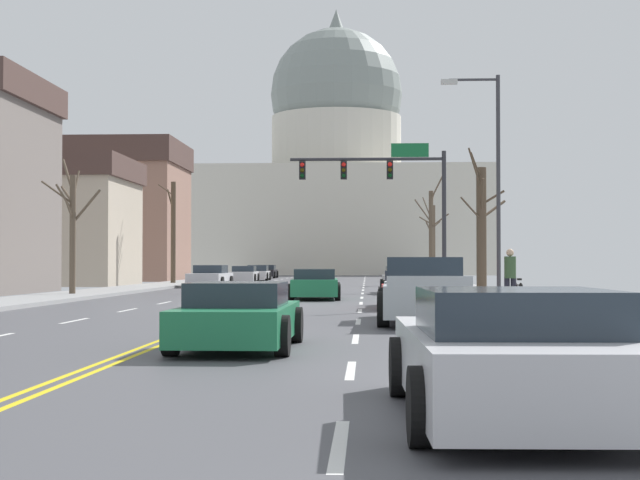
{
  "coord_description": "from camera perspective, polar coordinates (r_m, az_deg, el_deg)",
  "views": [
    {
      "loc": [
        3.72,
        -31.72,
        1.45
      ],
      "look_at": [
        0.47,
        33.65,
        2.97
      ],
      "focal_mm": 53.55,
      "sensor_mm": 36.0,
      "label": 1
    }
  ],
  "objects": [
    {
      "name": "ground",
      "position": [
        31.97,
        -3.85,
        -3.89
      ],
      "size": [
        20.0,
        180.0,
        0.2
      ],
      "color": "#4A4A4F"
    },
    {
      "name": "signal_gantry",
      "position": [
        48.48,
        4.18,
        3.39
      ],
      "size": [
        7.91,
        0.41,
        7.33
      ],
      "color": "#28282D",
      "rests_on": "ground"
    },
    {
      "name": "street_lamp_right",
      "position": [
        33.18,
        10.18,
        4.29
      ],
      "size": [
        2.01,
        0.24,
        7.72
      ],
      "color": "#333338",
      "rests_on": "ground"
    },
    {
      "name": "capitol_building",
      "position": [
        114.88,
        0.98,
        3.55
      ],
      "size": [
        35.63,
        22.0,
        32.0
      ],
      "color": "beige",
      "rests_on": "ground"
    },
    {
      "name": "sedan_near_00",
      "position": [
        44.19,
        5.06,
        -2.44
      ],
      "size": [
        2.2,
        4.6,
        1.25
      ],
      "color": "#9EA3A8",
      "rests_on": "ground"
    },
    {
      "name": "sedan_near_01",
      "position": [
        37.18,
        -0.31,
        -2.69
      ],
      "size": [
        2.11,
        4.51,
        1.18
      ],
      "color": "#1E7247",
      "rests_on": "ground"
    },
    {
      "name": "sedan_near_02",
      "position": [
        30.21,
        5.37,
        -3.02
      ],
      "size": [
        2.03,
        4.61,
        1.19
      ],
      "color": "#B71414",
      "rests_on": "ground"
    },
    {
      "name": "pickup_truck_near_03",
      "position": [
        23.24,
        6.27,
        -3.16
      ],
      "size": [
        2.35,
        5.81,
        1.57
      ],
      "color": "#ADB2B7",
      "rests_on": "ground"
    },
    {
      "name": "sedan_near_04",
      "position": [
        16.06,
        -4.9,
        -4.61
      ],
      "size": [
        1.97,
        4.23,
        1.12
      ],
      "color": "#1E7247",
      "rests_on": "ground"
    },
    {
      "name": "sedan_near_05",
      "position": [
        9.05,
        11.31,
        -6.88
      ],
      "size": [
        2.17,
        4.64,
        1.21
      ],
      "color": "silver",
      "rests_on": "ground"
    },
    {
      "name": "sedan_oncoming_00",
      "position": [
        55.23,
        -6.58,
        -2.21
      ],
      "size": [
        2.21,
        4.7,
        1.27
      ],
      "color": "silver",
      "rests_on": "ground"
    },
    {
      "name": "sedan_oncoming_01",
      "position": [
        67.34,
        -4.57,
        -2.08
      ],
      "size": [
        2.06,
        4.49,
        1.17
      ],
      "color": "silver",
      "rests_on": "ground"
    },
    {
      "name": "sedan_oncoming_02",
      "position": [
        76.02,
        -3.75,
        -1.99
      ],
      "size": [
        2.0,
        4.35,
        1.2
      ],
      "color": "silver",
      "rests_on": "ground"
    },
    {
      "name": "sedan_oncoming_03",
      "position": [
        86.5,
        -3.24,
        -1.92
      ],
      "size": [
        2.0,
        4.51,
        1.19
      ],
      "color": "black",
      "rests_on": "ground"
    },
    {
      "name": "flank_building_01",
      "position": [
        76.18,
        -11.41,
        1.73
      ],
      "size": [
        8.55,
        9.92,
        10.82
      ],
      "color": "#8C6656",
      "rests_on": "ground"
    },
    {
      "name": "flank_building_02",
      "position": [
        62.35,
        -17.0,
        1.08
      ],
      "size": [
        12.87,
        8.77,
        7.93
      ],
      "color": "#B2A38E",
      "rests_on": "ground"
    },
    {
      "name": "bare_tree_00",
      "position": [
        61.55,
        6.67,
        0.45
      ],
      "size": [
        2.13,
        2.59,
        6.73
      ],
      "color": "brown",
      "rests_on": "ground"
    },
    {
      "name": "bare_tree_01",
      "position": [
        41.15,
        -14.58,
        0.92
      ],
      "size": [
        2.13,
        2.16,
        5.72
      ],
      "color": "brown",
      "rests_on": "ground"
    },
    {
      "name": "bare_tree_02",
      "position": [
        75.72,
        6.76,
        0.02
      ],
      "size": [
        1.6,
        2.09,
        6.22
      ],
      "color": "brown",
      "rests_on": "ground"
    },
    {
      "name": "bare_tree_03",
      "position": [
        61.01,
        -8.77,
        0.62
      ],
      "size": [
        1.16,
        1.11,
        6.39
      ],
      "color": "#4C3D2D",
      "rests_on": "ground"
    },
    {
      "name": "bare_tree_04",
      "position": [
        37.89,
        9.63,
        0.67
      ],
      "size": [
        2.03,
        2.37,
        5.67
      ],
      "color": "#4C3D2D",
      "rests_on": "ground"
    },
    {
      "name": "pedestrian_00",
      "position": [
        28.37,
        11.29,
        -2.05
      ],
      "size": [
        0.35,
        0.34,
        1.7
      ],
      "color": "black",
      "rests_on": "ground"
    },
    {
      "name": "bicycle_parked",
      "position": [
        29.71,
        11.76,
        -3.16
      ],
      "size": [
        0.12,
        1.77,
        0.85
      ],
      "color": "black",
      "rests_on": "ground"
    }
  ]
}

